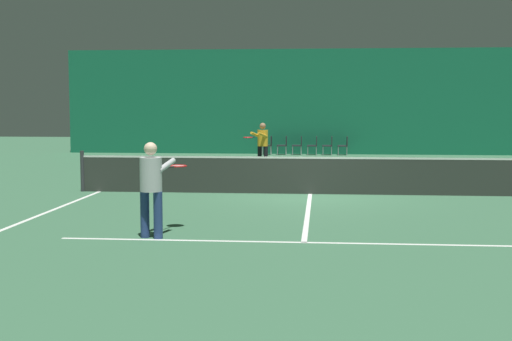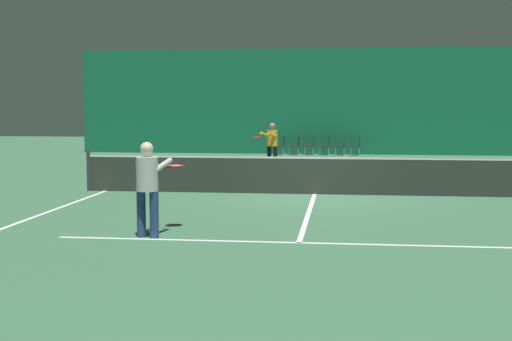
% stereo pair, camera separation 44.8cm
% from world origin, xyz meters
% --- Properties ---
extents(ground_plane, '(60.00, 60.00, 0.00)m').
position_xyz_m(ground_plane, '(0.00, 0.00, 0.00)').
color(ground_plane, '#386647').
extents(backdrop_curtain, '(23.00, 0.12, 4.77)m').
position_xyz_m(backdrop_curtain, '(0.00, 14.56, 2.38)').
color(backdrop_curtain, '#146042').
rests_on(backdrop_curtain, ground).
extents(court_line_baseline_far, '(11.00, 0.10, 0.00)m').
position_xyz_m(court_line_baseline_far, '(0.00, 11.90, 0.00)').
color(court_line_baseline_far, white).
rests_on(court_line_baseline_far, ground).
extents(court_line_service_far, '(8.25, 0.10, 0.00)m').
position_xyz_m(court_line_service_far, '(0.00, 6.40, 0.00)').
color(court_line_service_far, white).
rests_on(court_line_service_far, ground).
extents(court_line_service_near, '(8.25, 0.10, 0.00)m').
position_xyz_m(court_line_service_near, '(0.00, -6.40, 0.00)').
color(court_line_service_near, white).
rests_on(court_line_service_near, ground).
extents(court_line_sideline_left, '(0.10, 23.80, 0.00)m').
position_xyz_m(court_line_sideline_left, '(-5.50, 0.00, 0.00)').
color(court_line_sideline_left, white).
rests_on(court_line_sideline_left, ground).
extents(court_line_centre, '(0.10, 12.80, 0.00)m').
position_xyz_m(court_line_centre, '(0.00, 0.00, 0.00)').
color(court_line_centre, white).
rests_on(court_line_centre, ground).
extents(tennis_net, '(12.00, 0.10, 1.07)m').
position_xyz_m(tennis_net, '(0.00, 0.00, 0.51)').
color(tennis_net, '#2D332D').
rests_on(tennis_net, ground).
extents(player_near, '(0.71, 1.38, 1.64)m').
position_xyz_m(player_near, '(-2.59, -6.19, 0.96)').
color(player_near, navy).
rests_on(player_near, ground).
extents(player_far, '(0.91, 1.34, 1.62)m').
position_xyz_m(player_far, '(-1.82, 7.11, 0.94)').
color(player_far, black).
rests_on(player_far, ground).
extents(courtside_chair_0, '(0.44, 0.44, 0.84)m').
position_xyz_m(courtside_chair_0, '(-2.10, 14.01, 0.49)').
color(courtside_chair_0, '#99999E').
rests_on(courtside_chair_0, ground).
extents(courtside_chair_1, '(0.44, 0.44, 0.84)m').
position_xyz_m(courtside_chair_1, '(-1.42, 14.01, 0.49)').
color(courtside_chair_1, '#99999E').
rests_on(courtside_chair_1, ground).
extents(courtside_chair_2, '(0.44, 0.44, 0.84)m').
position_xyz_m(courtside_chair_2, '(-0.74, 14.01, 0.49)').
color(courtside_chair_2, '#99999E').
rests_on(courtside_chair_2, ground).
extents(courtside_chair_3, '(0.44, 0.44, 0.84)m').
position_xyz_m(courtside_chair_3, '(-0.06, 14.01, 0.49)').
color(courtside_chair_3, '#99999E').
rests_on(courtside_chair_3, ground).
extents(courtside_chair_4, '(0.44, 0.44, 0.84)m').
position_xyz_m(courtside_chair_4, '(0.62, 14.01, 0.49)').
color(courtside_chair_4, '#99999E').
rests_on(courtside_chair_4, ground).
extents(courtside_chair_5, '(0.44, 0.44, 0.84)m').
position_xyz_m(courtside_chair_5, '(1.30, 14.01, 0.49)').
color(courtside_chair_5, '#99999E').
rests_on(courtside_chair_5, ground).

